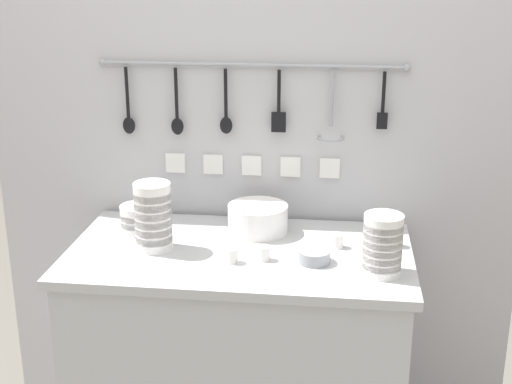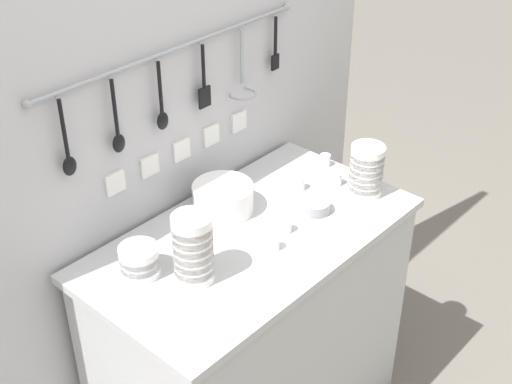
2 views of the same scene
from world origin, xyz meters
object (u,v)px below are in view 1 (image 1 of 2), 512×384
object	(u,v)px
plate_stack	(258,218)
steel_mixing_bowl	(314,256)
bowl_stack_wide_centre	(138,219)
cup_front_left	(396,240)
bowl_stack_short_front	(153,216)
bowl_stack_nested_right	(382,245)
cup_edge_near	(232,256)
cup_by_caddy	(337,241)
cup_front_right	(264,253)
cup_centre	(373,252)

from	to	relation	value
plate_stack	steel_mixing_bowl	size ratio (longest dim) A/B	2.03
bowl_stack_wide_centre	cup_front_left	world-z (taller)	bowl_stack_wide_centre
bowl_stack_wide_centre	plate_stack	size ratio (longest dim) A/B	0.58
bowl_stack_short_front	plate_stack	distance (m)	0.37
steel_mixing_bowl	bowl_stack_nested_right	bearing A→B (deg)	-16.27
plate_stack	cup_front_left	bearing A→B (deg)	-9.36
bowl_stack_wide_centre	cup_front_left	size ratio (longest dim) A/B	2.58
cup_edge_near	plate_stack	bearing A→B (deg)	79.54
bowl_stack_wide_centre	bowl_stack_short_front	xyz separation A→B (m)	(0.09, -0.14, 0.06)
steel_mixing_bowl	bowl_stack_wide_centre	bearing A→B (deg)	163.40
cup_edge_near	bowl_stack_nested_right	bearing A→B (deg)	-3.30
bowl_stack_nested_right	cup_by_caddy	world-z (taller)	bowl_stack_nested_right
cup_front_right	cup_front_left	bearing A→B (deg)	21.05
steel_mixing_bowl	plate_stack	bearing A→B (deg)	130.85
cup_front_left	plate_stack	bearing A→B (deg)	170.64
bowl_stack_short_front	cup_edge_near	bearing A→B (deg)	-16.31
bowl_stack_nested_right	cup_centre	distance (m)	0.13
steel_mixing_bowl	cup_by_caddy	world-z (taller)	cup_by_caddy
steel_mixing_bowl	cup_edge_near	size ratio (longest dim) A/B	2.18
cup_front_right	bowl_stack_nested_right	bearing A→B (deg)	-9.11
cup_edge_near	cup_front_right	size ratio (longest dim) A/B	1.00
bowl_stack_wide_centre	plate_stack	world-z (taller)	same
steel_mixing_bowl	cup_front_right	bearing A→B (deg)	-179.49
plate_stack	cup_by_caddy	size ratio (longest dim) A/B	4.43
bowl_stack_wide_centre	cup_centre	distance (m)	0.80
steel_mixing_bowl	cup_centre	size ratio (longest dim) A/B	2.18
bowl_stack_short_front	steel_mixing_bowl	distance (m)	0.53
cup_edge_near	steel_mixing_bowl	bearing A→B (deg)	7.38
bowl_stack_nested_right	cup_by_caddy	bearing A→B (deg)	125.23
bowl_stack_wide_centre	steel_mixing_bowl	size ratio (longest dim) A/B	1.18
plate_stack	cup_front_right	bearing A→B (deg)	-78.85
plate_stack	cup_edge_near	distance (m)	0.27
steel_mixing_bowl	cup_front_right	size ratio (longest dim) A/B	2.18
bowl_stack_nested_right	cup_front_left	size ratio (longest dim) A/B	4.04
cup_edge_near	bowl_stack_wide_centre	bearing A→B (deg)	149.00
cup_edge_near	cup_by_caddy	world-z (taller)	same
bowl_stack_wide_centre	plate_stack	xyz separation A→B (m)	(0.41, 0.05, -0.00)
cup_front_right	bowl_stack_wide_centre	bearing A→B (deg)	157.99
cup_front_right	cup_edge_near	bearing A→B (deg)	-161.95
steel_mixing_bowl	cup_edge_near	world-z (taller)	cup_edge_near
bowl_stack_short_front	cup_edge_near	size ratio (longest dim) A/B	4.82
cup_front_left	cup_centre	bearing A→B (deg)	-125.48
cup_edge_near	cup_centre	distance (m)	0.44
cup_front_right	steel_mixing_bowl	bearing A→B (deg)	0.51
cup_edge_near	cup_centre	world-z (taller)	same
cup_front_left	steel_mixing_bowl	bearing A→B (deg)	-148.54
cup_edge_near	cup_front_right	xyz separation A→B (m)	(0.10, 0.03, 0.00)
bowl_stack_short_front	plate_stack	world-z (taller)	bowl_stack_short_front
bowl_stack_nested_right	cup_front_right	world-z (taller)	bowl_stack_nested_right
plate_stack	bowl_stack_short_front	bearing A→B (deg)	-148.85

